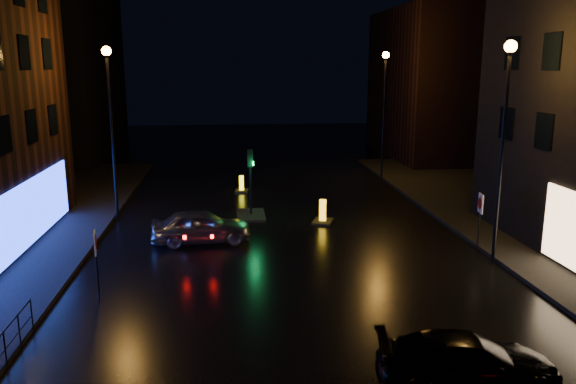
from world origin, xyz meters
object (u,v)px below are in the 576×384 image
dark_sedan (468,361)px  traffic_signal (251,207)px  road_sign_right (480,208)px  bollard_near (323,218)px  silver_hatchback (201,226)px  road_sign_left (96,249)px  bollard_far (242,188)px

dark_sedan → traffic_signal: bearing=22.5°
traffic_signal → road_sign_right: size_ratio=1.44×
traffic_signal → road_sign_right: (9.10, -6.42, 1.30)m
dark_sedan → bollard_near: 14.51m
dark_sedan → silver_hatchback: bearing=36.5°
road_sign_right → bollard_near: bearing=-31.7°
dark_sedan → road_sign_right: 10.75m
bollard_near → road_sign_left: road_sign_left is taller
silver_hatchback → road_sign_right: road_sign_right is taller
dark_sedan → bollard_near: dark_sedan is taller
road_sign_left → dark_sedan: bearing=-41.9°
silver_hatchback → road_sign_left: 6.59m
bollard_near → road_sign_right: size_ratio=0.64×
traffic_signal → silver_hatchback: 4.71m
bollard_near → road_sign_right: road_sign_right is taller
bollard_far → bollard_near: bearing=-56.7°
dark_sedan → bollard_near: bearing=11.0°
traffic_signal → road_sign_left: traffic_signal is taller
traffic_signal → bollard_far: (-0.31, 5.80, -0.29)m
bollard_near → road_sign_left: 12.18m
dark_sedan → bollard_far: 22.36m
bollard_near → road_sign_left: bearing=-116.4°
silver_hatchback → bollard_far: 10.11m
dark_sedan → road_sign_left: size_ratio=1.88×
bollard_near → bollard_far: bearing=137.4°
bollard_near → dark_sedan: bearing=-65.5°
traffic_signal → silver_hatchback: size_ratio=0.81×
bollard_far → road_sign_right: size_ratio=0.50×
silver_hatchback → dark_sedan: silver_hatchback is taller
traffic_signal → bollard_far: bearing=93.0°
bollard_far → road_sign_left: road_sign_left is taller
road_sign_left → road_sign_right: 14.90m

